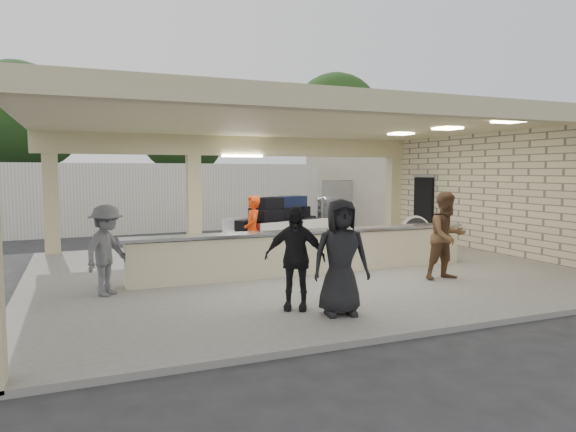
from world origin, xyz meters
name	(u,v)px	position (x,y,z in m)	size (l,w,h in m)	color
ground	(300,273)	(0.00, 0.00, 0.00)	(120.00, 120.00, 0.00)	#262628
pavilion	(297,214)	(0.21, 0.66, 1.35)	(12.01, 10.00, 3.55)	slate
baggage_counter	(309,252)	(0.00, -0.50, 0.59)	(8.20, 0.58, 0.98)	beige
luggage_cart	(281,223)	(0.22, 1.75, 1.01)	(3.19, 2.50, 1.63)	white
drum_fan	(416,230)	(4.91, 2.20, 0.59)	(0.87, 0.62, 0.92)	white
baggage_handler	(253,231)	(-0.91, 0.80, 0.96)	(0.63, 0.34, 1.72)	#EE3E0C
passenger_a	(447,236)	(2.43, -2.24, 1.03)	(0.91, 0.40, 1.87)	brown
passenger_b	(295,258)	(-1.50, -3.20, 0.97)	(1.02, 0.37, 1.74)	black
passenger_c	(107,250)	(-4.35, -1.00, 0.95)	(1.09, 0.38, 1.69)	#55555A
passenger_d	(341,257)	(-0.95, -3.78, 1.04)	(0.92, 0.37, 1.87)	black
car_white_a	(359,202)	(8.71, 12.19, 0.80)	(2.67, 5.63, 1.61)	white
car_white_b	(374,201)	(10.97, 14.35, 0.71)	(1.67, 4.47, 1.41)	white
car_dark	(282,201)	(5.65, 15.29, 0.75)	(1.59, 4.51, 1.50)	black
container_white	(171,197)	(-1.24, 10.56, 1.36)	(12.51, 2.50, 2.71)	white
fence	(435,200)	(11.00, 9.00, 1.05)	(12.06, 0.06, 2.03)	gray
tree_left	(23,118)	(-7.68, 24.16, 5.59)	(6.60, 6.30, 9.00)	#382619
tree_mid	(183,135)	(2.32, 26.16, 4.96)	(6.00, 5.60, 8.00)	#382619
tree_right	(338,123)	(14.32, 25.16, 6.21)	(7.20, 7.00, 10.00)	#382619
adjacent_building	(397,188)	(9.50, 10.00, 1.60)	(6.00, 8.00, 3.20)	beige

